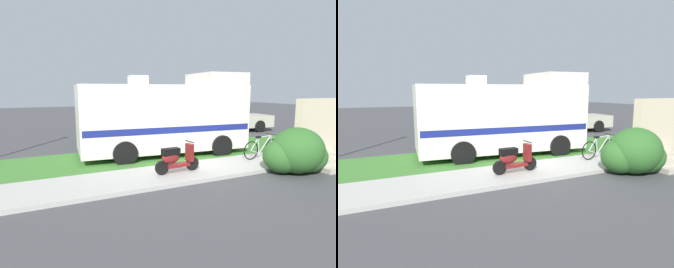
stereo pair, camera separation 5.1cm
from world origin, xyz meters
The scene contains 11 objects.
ground_plane centered at (0.00, 0.00, 0.00)m, with size 80.00×80.00×0.00m, color #424244.
sidewalk centered at (0.00, -1.20, 0.06)m, with size 24.00×2.00×0.12m.
grass_strip centered at (0.00, 1.50, 0.04)m, with size 24.00×3.40×0.08m.
motorhome_rv centered at (0.01, 1.72, 1.62)m, with size 6.94×3.18×3.40m.
scooter centered at (-0.98, -1.27, 0.58)m, with size 1.55×0.50×0.97m.
bicycle centered at (2.84, -0.94, 0.51)m, with size 1.77×0.52×0.90m.
pickup_truck_near centered at (6.06, 6.03, 0.99)m, with size 5.66×2.44×1.87m.
porch_steps centered at (4.26, -2.29, 0.97)m, with size 2.00×1.26×2.40m.
bush_by_porch centered at (2.63, -2.68, 0.70)m, with size 2.08×1.56×1.47m.
bottle_green centered at (3.98, -1.02, 0.23)m, with size 0.08×0.08×0.26m.
bottle_spare centered at (4.42, -1.13, 0.22)m, with size 0.07×0.07×0.24m.
Camera 1 is at (-4.94, -8.99, 2.70)m, focal length 30.46 mm.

